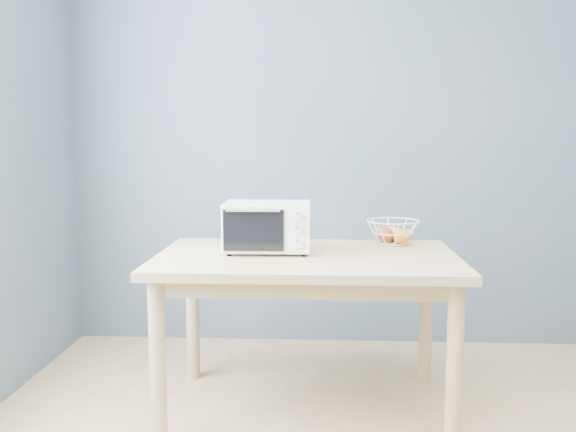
{
  "coord_description": "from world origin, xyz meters",
  "views": [
    {
      "loc": [
        -0.44,
        -1.74,
        1.29
      ],
      "look_at": [
        -0.59,
        1.21,
        0.93
      ],
      "focal_mm": 40.0,
      "sensor_mm": 36.0,
      "label": 1
    }
  ],
  "objects": [
    {
      "name": "room",
      "position": [
        0.0,
        0.0,
        1.3
      ],
      "size": [
        4.01,
        4.51,
        2.61
      ],
      "color": "tan",
      "rests_on": "ground"
    },
    {
      "name": "dining_table",
      "position": [
        -0.51,
        1.2,
        0.65
      ],
      "size": [
        1.4,
        0.9,
        0.75
      ],
      "color": "tan",
      "rests_on": "ground"
    },
    {
      "name": "toaster_oven",
      "position": [
        -0.71,
        1.26,
        0.88
      ],
      "size": [
        0.41,
        0.3,
        0.24
      ],
      "rotation": [
        0.0,
        0.0,
        0.02
      ],
      "color": "silver",
      "rests_on": "dining_table"
    },
    {
      "name": "fruit_basket",
      "position": [
        -0.07,
        1.51,
        0.81
      ],
      "size": [
        0.3,
        0.3,
        0.12
      ],
      "rotation": [
        0.0,
        0.0,
        0.1
      ],
      "color": "silver",
      "rests_on": "dining_table"
    }
  ]
}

